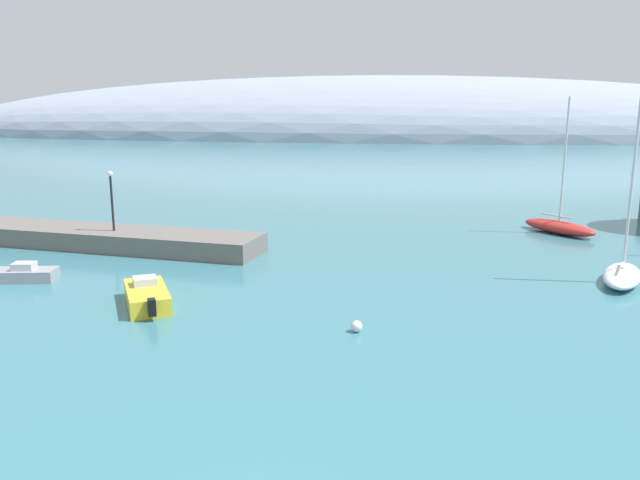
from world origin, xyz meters
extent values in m
cube|color=#66605B|center=(-20.19, 28.02, 0.65)|extent=(26.25, 7.20, 1.30)
ellipsoid|color=#8E99AD|center=(-17.97, 193.34, 0.00)|extent=(305.10, 82.33, 38.54)
ellipsoid|color=red|center=(13.85, 38.33, 0.49)|extent=(5.70, 6.06, 0.98)
cylinder|color=silver|center=(13.85, 38.33, 5.72)|extent=(0.16, 0.16, 9.48)
cube|color=silver|center=(13.66, 38.54, 1.33)|extent=(1.98, 2.20, 0.10)
ellipsoid|color=white|center=(14.57, 24.34, 0.43)|extent=(3.66, 5.90, 0.86)
cylinder|color=silver|center=(14.57, 24.34, 5.58)|extent=(0.16, 0.16, 9.44)
cube|color=silver|center=(14.49, 24.10, 1.21)|extent=(0.91, 2.40, 0.10)
cube|color=yellow|center=(-9.99, 16.02, 0.45)|extent=(3.88, 4.76, 0.89)
cube|color=black|center=(-8.75, 13.91, 0.67)|extent=(0.53, 0.56, 0.81)
cube|color=#B2B7C1|center=(-10.33, 16.59, 1.09)|extent=(1.52, 1.49, 0.40)
cube|color=gray|center=(-19.55, 18.87, 0.33)|extent=(5.13, 2.57, 0.67)
cube|color=#B2B7C1|center=(-18.83, 19.03, 0.87)|extent=(1.35, 1.16, 0.40)
sphere|color=silver|center=(0.75, 14.12, 0.26)|extent=(0.52, 0.52, 0.52)
cylinder|color=black|center=(-17.68, 27.34, 3.19)|extent=(0.16, 0.16, 3.77)
sphere|color=#EAEACC|center=(-17.68, 27.34, 5.26)|extent=(0.36, 0.36, 0.36)
camera|label=1|loc=(3.58, -11.61, 9.77)|focal=34.77mm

